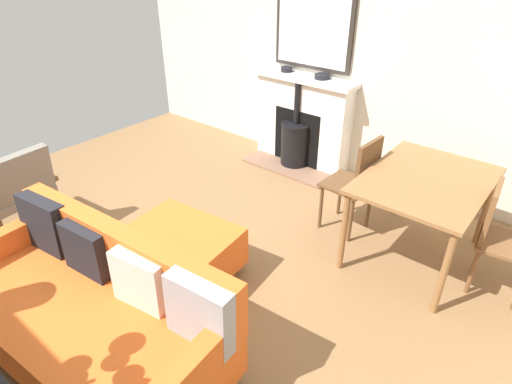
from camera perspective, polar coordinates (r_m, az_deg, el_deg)
ground_plane at (r=3.70m, az=-15.64°, el=-10.13°), size 5.46×5.43×0.01m
wall_left at (r=4.95m, az=9.20°, el=18.89°), size 0.12×5.43×2.74m
fireplace at (r=5.08m, az=6.09°, el=8.87°), size 0.59×1.25×1.06m
mirror_over_mantel at (r=4.91m, az=7.70°, el=20.69°), size 0.04×0.96×0.80m
mantel_bowl_near at (r=5.06m, az=4.15°, el=16.22°), size 0.14×0.14×0.05m
mantel_bowl_far at (r=4.81m, az=8.89°, el=15.18°), size 0.17×0.17×0.05m
sofa at (r=2.96m, az=-21.19°, el=-14.34°), size 1.01×1.99×0.80m
ottoman at (r=3.42m, az=-10.00°, el=-7.55°), size 0.74×0.90×0.42m
armchair_accent at (r=4.30m, az=-29.98°, el=0.38°), size 0.73×0.65×0.84m
dining_table at (r=3.60m, az=21.85°, el=0.51°), size 1.18×0.88×0.75m
dining_chair_near_fireplace at (r=3.82m, az=13.51°, el=1.68°), size 0.42×0.42×0.93m
dining_chair_by_back_wall at (r=3.59m, az=29.85°, el=-4.71°), size 0.44×0.44×0.87m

